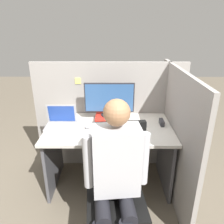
{
  "coord_description": "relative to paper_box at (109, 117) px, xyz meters",
  "views": [
    {
      "loc": [
        0.04,
        -1.71,
        1.76
      ],
      "look_at": [
        0.03,
        0.19,
        0.99
      ],
      "focal_mm": 35.0,
      "sensor_mm": 36.0,
      "label": 1
    }
  ],
  "objects": [
    {
      "name": "person",
      "position": [
        0.06,
        -1.0,
        -0.01
      ],
      "size": [
        0.48,
        0.44,
        1.31
      ],
      "color": "black",
      "rests_on": "ground"
    },
    {
      "name": "laptop",
      "position": [
        -0.51,
        -0.18,
        0.02
      ],
      "size": [
        0.32,
        0.21,
        0.23
      ],
      "color": "#99999E",
      "rests_on": "desk"
    },
    {
      "name": "stapler",
      "position": [
        0.57,
        -0.13,
        -0.0
      ],
      "size": [
        0.04,
        0.12,
        0.06
      ],
      "color": "#2D2D33",
      "rests_on": "desk"
    },
    {
      "name": "office_chair",
      "position": [
        0.08,
        -0.85,
        -0.24
      ],
      "size": [
        0.53,
        0.57,
        1.03
      ],
      "color": "black",
      "rests_on": "ground"
    },
    {
      "name": "monitor",
      "position": [
        -0.0,
        0.0,
        0.22
      ],
      "size": [
        0.55,
        0.19,
        0.37
      ],
      "color": "#232328",
      "rests_on": "paper_box"
    },
    {
      "name": "desk",
      "position": [
        0.0,
        -0.19,
        -0.22
      ],
      "size": [
        1.33,
        0.78,
        0.74
      ],
      "color": "beige",
      "rests_on": "ground"
    },
    {
      "name": "cubicle_panel_right",
      "position": [
        0.69,
        -0.27,
        -0.09
      ],
      "size": [
        0.04,
        1.43,
        1.36
      ],
      "color": "gray",
      "rests_on": "ground"
    },
    {
      "name": "paper_box",
      "position": [
        0.0,
        0.0,
        0.0
      ],
      "size": [
        0.31,
        0.25,
        0.06
      ],
      "color": "red",
      "rests_on": "desk"
    },
    {
      "name": "ground_plane",
      "position": [
        0.0,
        -0.58,
        -0.77
      ],
      "size": [
        12.0,
        12.0,
        0.0
      ],
      "primitive_type": "plane",
      "color": "#665B4C"
    },
    {
      "name": "mouse",
      "position": [
        -0.22,
        -0.23,
        -0.01
      ],
      "size": [
        0.06,
        0.05,
        0.03
      ],
      "color": "gray",
      "rests_on": "desk"
    },
    {
      "name": "cubicle_panel_back",
      "position": [
        0.0,
        0.22,
        -0.09
      ],
      "size": [
        1.83,
        0.05,
        1.36
      ],
      "color": "gray",
      "rests_on": "ground"
    },
    {
      "name": "carrot_toy",
      "position": [
        0.2,
        -0.48,
        -0.01
      ],
      "size": [
        0.04,
        0.15,
        0.04
      ],
      "color": "orange",
      "rests_on": "desk"
    }
  ]
}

